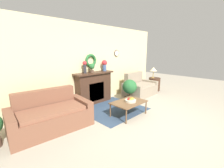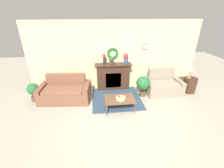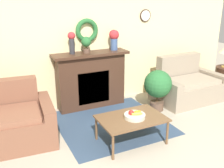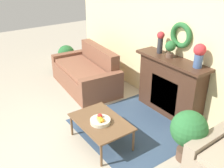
# 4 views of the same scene
# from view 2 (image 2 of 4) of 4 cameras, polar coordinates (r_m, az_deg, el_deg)

# --- Properties ---
(ground_plane) EXTENTS (16.00, 16.00, 0.00)m
(ground_plane) POSITION_cam_2_polar(r_m,az_deg,el_deg) (4.41, 5.61, -16.31)
(ground_plane) COLOR #ADA38E
(floor_rug) EXTENTS (1.80, 1.76, 0.01)m
(floor_rug) POSITION_cam_2_polar(r_m,az_deg,el_deg) (5.68, 1.71, -5.45)
(floor_rug) COLOR #334760
(floor_rug) RESTS_ON ground_plane
(wall_back) EXTENTS (6.80, 0.15, 2.70)m
(wall_back) POSITION_cam_2_polar(r_m,az_deg,el_deg) (6.12, 1.12, 10.70)
(wall_back) COLOR beige
(wall_back) RESTS_ON ground_plane
(fireplace) EXTENTS (1.45, 0.41, 1.09)m
(fireplace) POSITION_cam_2_polar(r_m,az_deg,el_deg) (6.17, 0.37, 2.96)
(fireplace) COLOR #42281C
(fireplace) RESTS_ON ground_plane
(couch_left) EXTENTS (1.84, 1.09, 0.89)m
(couch_left) POSITION_cam_2_polar(r_m,az_deg,el_deg) (5.73, -17.40, -2.85)
(couch_left) COLOR brown
(couch_left) RESTS_ON ground_plane
(loveseat_right) EXTENTS (1.41, 0.93, 0.91)m
(loveseat_right) POSITION_cam_2_polar(r_m,az_deg,el_deg) (6.30, 18.71, -0.46)
(loveseat_right) COLOR gray
(loveseat_right) RESTS_ON ground_plane
(coffee_table) EXTENTS (0.97, 0.66, 0.40)m
(coffee_table) POSITION_cam_2_polar(r_m,az_deg,el_deg) (4.91, 2.88, -5.91)
(coffee_table) COLOR brown
(coffee_table) RESTS_ON ground_plane
(fruit_bowl) EXTENTS (0.31, 0.31, 0.12)m
(fruit_bowl) POSITION_cam_2_polar(r_m,az_deg,el_deg) (4.85, 3.36, -5.32)
(fruit_bowl) COLOR beige
(fruit_bowl) RESTS_ON coffee_table
(side_table_by_loveseat) EXTENTS (0.52, 0.52, 0.59)m
(side_table_by_loveseat) POSITION_cam_2_polar(r_m,az_deg,el_deg) (6.79, 27.38, -0.27)
(side_table_by_loveseat) COLOR #42281C
(side_table_by_loveseat) RESTS_ON ground_plane
(table_lamp) EXTENTS (0.32, 0.32, 0.49)m
(table_lamp) POSITION_cam_2_polar(r_m,az_deg,el_deg) (6.55, 27.88, 5.31)
(table_lamp) COLOR #B28E42
(table_lamp) RESTS_ON side_table_by_loveseat
(vase_on_mantel_left) EXTENTS (0.14, 0.14, 0.40)m
(vase_on_mantel_left) POSITION_cam_2_polar(r_m,az_deg,el_deg) (5.89, -2.99, 9.78)
(vase_on_mantel_left) COLOR #2D2D33
(vase_on_mantel_left) RESTS_ON fireplace
(vase_on_mantel_right) EXTENTS (0.20, 0.20, 0.39)m
(vase_on_mantel_right) POSITION_cam_2_polar(r_m,az_deg,el_deg) (6.00, 5.27, 9.94)
(vase_on_mantel_right) COLOR #3D5684
(vase_on_mantel_right) RESTS_ON fireplace
(potted_plant_on_mantel) EXTENTS (0.18, 0.18, 0.30)m
(potted_plant_on_mantel) POSITION_cam_2_polar(r_m,az_deg,el_deg) (5.91, -0.32, 9.29)
(potted_plant_on_mantel) COLOR brown
(potted_plant_on_mantel) RESTS_ON fireplace
(potted_plant_floor_by_couch) EXTENTS (0.43, 0.43, 0.68)m
(potted_plant_floor_by_couch) POSITION_cam_2_polar(r_m,az_deg,el_deg) (6.06, -27.74, -2.18)
(potted_plant_floor_by_couch) COLOR brown
(potted_plant_floor_by_couch) RESTS_ON ground_plane
(potted_plant_floor_by_loveseat) EXTENTS (0.52, 0.52, 0.79)m
(potted_plant_floor_by_loveseat) POSITION_cam_2_polar(r_m,az_deg,el_deg) (5.76, 11.78, 0.03)
(potted_plant_floor_by_loveseat) COLOR brown
(potted_plant_floor_by_loveseat) RESTS_ON ground_plane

